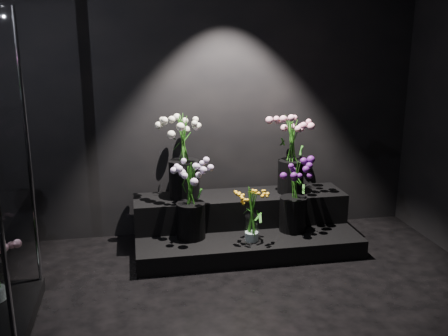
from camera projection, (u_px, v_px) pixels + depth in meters
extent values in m
plane|color=black|center=(209.00, 88.00, 4.60)|extent=(4.00, 0.00, 4.00)
cube|color=black|center=(245.00, 239.00, 4.51)|extent=(1.96, 0.87, 0.16)
cube|color=black|center=(240.00, 208.00, 4.67)|extent=(1.96, 0.44, 0.27)
cylinder|color=white|center=(252.00, 228.00, 4.24)|extent=(0.12, 0.12, 0.22)
cylinder|color=black|center=(191.00, 220.00, 4.30)|extent=(0.25, 0.25, 0.31)
cylinder|color=black|center=(293.00, 214.00, 4.46)|extent=(0.24, 0.24, 0.31)
cylinder|color=black|center=(184.00, 179.00, 4.51)|extent=(0.28, 0.28, 0.34)
cylinder|color=black|center=(291.00, 176.00, 4.66)|extent=(0.24, 0.24, 0.31)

